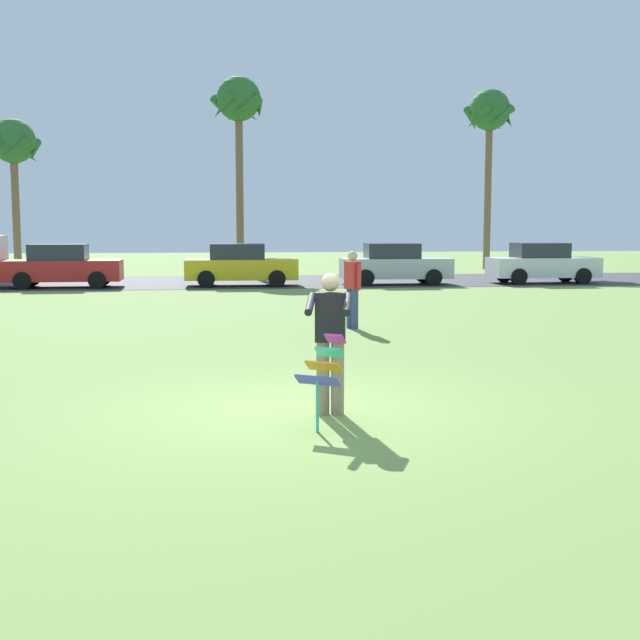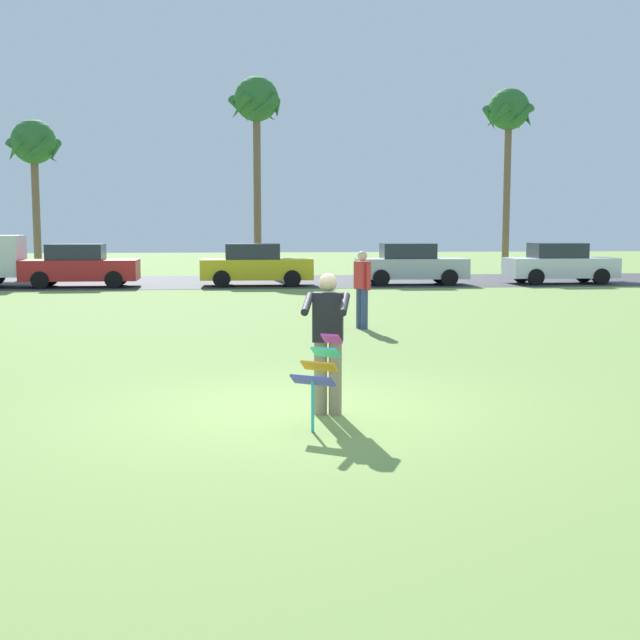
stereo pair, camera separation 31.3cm
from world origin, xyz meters
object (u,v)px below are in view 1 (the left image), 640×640
(person_kite_flyer, at_px, (330,338))
(palm_tree_centre_far, at_px, (489,118))
(kite_held, at_px, (324,369))
(person_walker_near, at_px, (352,287))
(parked_car_red, at_px, (62,267))
(palm_tree_left_near, at_px, (13,147))
(palm_tree_right_near, at_px, (239,108))
(parked_car_yellow, at_px, (241,266))
(parked_car_white, at_px, (542,264))
(parked_car_silver, at_px, (395,265))

(person_kite_flyer, distance_m, palm_tree_centre_far, 35.35)
(kite_held, xyz_separation_m, person_walker_near, (1.83, 9.07, 0.24))
(parked_car_red, xyz_separation_m, palm_tree_centre_far, (19.66, 10.57, 6.97))
(kite_held, distance_m, person_walker_near, 9.26)
(palm_tree_left_near, height_order, person_walker_near, palm_tree_left_near)
(palm_tree_centre_far, bearing_deg, palm_tree_right_near, -172.10)
(parked_car_yellow, height_order, parked_car_white, same)
(palm_tree_centre_far, bearing_deg, parked_car_red, -151.73)
(parked_car_yellow, distance_m, person_walker_near, 13.49)
(parked_car_silver, relative_size, person_walker_near, 2.45)
(person_kite_flyer, relative_size, kite_held, 1.64)
(parked_car_red, height_order, person_walker_near, person_walker_near)
(parked_car_silver, xyz_separation_m, palm_tree_right_near, (-5.68, 8.79, 7.02))
(parked_car_red, relative_size, person_walker_near, 2.44)
(palm_tree_left_near, bearing_deg, parked_car_red, -68.99)
(parked_car_silver, distance_m, palm_tree_left_near, 19.73)
(kite_held, distance_m, palm_tree_centre_far, 36.09)
(parked_car_silver, height_order, palm_tree_right_near, palm_tree_right_near)
(parked_car_yellow, distance_m, palm_tree_left_near, 15.21)
(person_kite_flyer, relative_size, person_walker_near, 1.00)
(parked_car_silver, relative_size, palm_tree_left_near, 0.58)
(person_kite_flyer, relative_size, parked_car_silver, 0.41)
(person_kite_flyer, relative_size, parked_car_white, 0.41)
(kite_held, height_order, parked_car_silver, parked_car_silver)
(palm_tree_left_near, bearing_deg, person_walker_near, -61.86)
(parked_car_red, xyz_separation_m, palm_tree_right_near, (6.80, 8.79, 7.02))
(parked_car_red, bearing_deg, parked_car_white, 0.00)
(parked_car_white, relative_size, palm_tree_left_near, 0.58)
(person_kite_flyer, xyz_separation_m, parked_car_yellow, (-0.42, 21.72, -0.18))
(palm_tree_right_near, xyz_separation_m, person_walker_near, (1.82, -22.12, -6.86))
(palm_tree_left_near, distance_m, palm_tree_centre_far, 23.53)
(parked_car_yellow, distance_m, palm_tree_centre_far, 18.23)
(parked_car_yellow, bearing_deg, palm_tree_centre_far, 38.86)
(parked_car_yellow, distance_m, parked_car_white, 11.88)
(kite_held, relative_size, palm_tree_centre_far, 0.11)
(person_kite_flyer, relative_size, palm_tree_centre_far, 0.19)
(palm_tree_right_near, xyz_separation_m, palm_tree_centre_far, (12.86, 1.78, -0.05))
(palm_tree_left_near, height_order, palm_tree_centre_far, palm_tree_centre_far)
(kite_held, bearing_deg, palm_tree_left_near, 108.15)
(person_kite_flyer, height_order, kite_held, person_kite_flyer)
(kite_held, relative_size, parked_car_yellow, 0.25)
(parked_car_white, bearing_deg, palm_tree_left_near, 156.03)
(parked_car_red, relative_size, palm_tree_centre_far, 0.46)
(person_kite_flyer, xyz_separation_m, person_walker_near, (1.66, 8.38, -0.02))
(parked_car_red, bearing_deg, person_walker_near, -57.12)
(parked_car_white, bearing_deg, person_walker_near, -126.34)
(kite_held, xyz_separation_m, parked_car_red, (-6.79, 22.40, 0.08))
(parked_car_white, height_order, palm_tree_left_near, palm_tree_left_near)
(parked_car_yellow, bearing_deg, parked_car_red, -179.99)
(parked_car_yellow, xyz_separation_m, palm_tree_right_near, (0.26, 8.79, 7.02))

